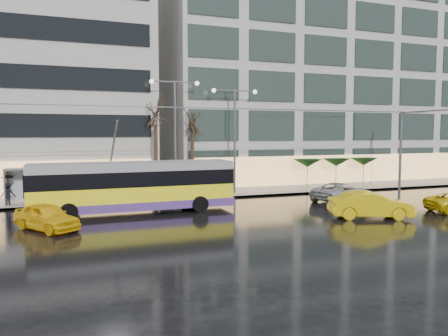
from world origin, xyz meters
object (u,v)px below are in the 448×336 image
trolleybus (134,188)px  street_lamp_near (175,122)px  taxi_a (47,217)px  bus_shelter (32,178)px

trolleybus → street_lamp_near: (4.07, 5.56, 4.40)m
trolleybus → taxi_a: (-5.07, -3.44, -0.89)m
bus_shelter → street_lamp_near: 11.14m
trolleybus → taxi_a: 6.19m
street_lamp_near → taxi_a: bearing=-135.4°
trolleybus → bus_shelter: size_ratio=3.04×
street_lamp_near → taxi_a: size_ratio=2.17×
bus_shelter → street_lamp_near: bearing=0.6°
street_lamp_near → taxi_a: 13.87m
trolleybus → taxi_a: bearing=-145.8°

